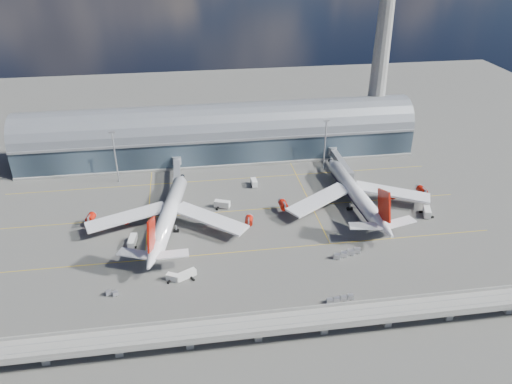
{
  "coord_description": "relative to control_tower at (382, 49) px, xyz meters",
  "views": [
    {
      "loc": [
        -16.73,
        -162.51,
        109.17
      ],
      "look_at": [
        9.14,
        10.0,
        14.0
      ],
      "focal_mm": 35.0,
      "sensor_mm": 36.0,
      "label": 1
    }
  ],
  "objects": [
    {
      "name": "floodlight_mast_right",
      "position": [
        -35.0,
        -28.0,
        -38.0
      ],
      "size": [
        3.0,
        0.7,
        25.7
      ],
      "color": "gray",
      "rests_on": "ground"
    },
    {
      "name": "jet_bridge_right",
      "position": [
        -28.0,
        -31.82,
        -46.46
      ],
      "size": [
        4.4,
        32.0,
        7.25
      ],
      "color": "gray",
      "rests_on": "ground"
    },
    {
      "name": "taxi_lines",
      "position": [
        -85.0,
        -60.89,
        -51.63
      ],
      "size": [
        200.0,
        80.12,
        0.01
      ],
      "color": "gold",
      "rests_on": "ground"
    },
    {
      "name": "service_truck_3",
      "position": [
        -4.18,
        -78.67,
        -49.94
      ],
      "size": [
        4.7,
        7.34,
        3.31
      ],
      "rotation": [
        0.0,
        0.0,
        -0.33
      ],
      "color": "silver",
      "rests_on": "ground"
    },
    {
      "name": "terminal",
      "position": [
        -85.0,
        -5.01,
        -40.3
      ],
      "size": [
        200.0,
        30.0,
        28.0
      ],
      "color": "#1F2A35",
      "rests_on": "ground"
    },
    {
      "name": "service_truck_2",
      "position": [
        -105.27,
        -105.83,
        -50.26
      ],
      "size": [
        7.44,
        5.25,
        2.65
      ],
      "rotation": [
        0.0,
        0.0,
        2.05
      ],
      "color": "silver",
      "rests_on": "ground"
    },
    {
      "name": "guideway",
      "position": [
        -85.0,
        -138.0,
        -46.34
      ],
      "size": [
        220.0,
        8.5,
        7.2
      ],
      "color": "gray",
      "rests_on": "ground"
    },
    {
      "name": "cargo_train_1",
      "position": [
        -55.96,
        -125.18,
        -50.8
      ],
      "size": [
        9.72,
        2.72,
        1.6
      ],
      "rotation": [
        0.0,
        0.0,
        1.44
      ],
      "color": "gray",
      "rests_on": "ground"
    },
    {
      "name": "airliner_right",
      "position": [
        -31.41,
        -66.83,
        -45.86
      ],
      "size": [
        67.19,
        70.23,
        22.28
      ],
      "rotation": [
        0.0,
        0.0,
        0.05
      ],
      "color": "white",
      "rests_on": "ground"
    },
    {
      "name": "control_tower",
      "position": [
        0.0,
        0.0,
        0.0
      ],
      "size": [
        19.0,
        19.0,
        103.0
      ],
      "color": "gray",
      "rests_on": "ground"
    },
    {
      "name": "service_truck_0",
      "position": [
        -124.98,
        -82.33,
        -50.04
      ],
      "size": [
        3.36,
        7.69,
        3.08
      ],
      "rotation": [
        0.0,
        0.0,
        -0.13
      ],
      "color": "silver",
      "rests_on": "ground"
    },
    {
      "name": "cargo_train_0",
      "position": [
        -129.77,
        -111.2,
        -50.84
      ],
      "size": [
        4.73,
        2.66,
        1.53
      ],
      "rotation": [
        0.0,
        0.0,
        1.86
      ],
      "color": "gray",
      "rests_on": "ground"
    },
    {
      "name": "jet_bridge_left",
      "position": [
        -107.33,
        -29.88,
        -46.46
      ],
      "size": [
        4.4,
        28.0,
        7.25
      ],
      "color": "gray",
      "rests_on": "ground"
    },
    {
      "name": "cargo_train_2",
      "position": [
        -46.03,
        -101.4,
        -50.62
      ],
      "size": [
        11.74,
        5.0,
        1.95
      ],
      "rotation": [
        0.0,
        0.0,
        1.29
      ],
      "color": "gray",
      "rests_on": "ground"
    },
    {
      "name": "airliner_left",
      "position": [
        -111.26,
        -73.57,
        -45.47
      ],
      "size": [
        67.02,
        70.56,
        21.58
      ],
      "rotation": [
        0.0,
        0.0,
        -0.18
      ],
      "color": "white",
      "rests_on": "ground"
    },
    {
      "name": "service_truck_4",
      "position": [
        -72.04,
        -41.47,
        -50.04
      ],
      "size": [
        2.85,
        5.52,
        3.16
      ],
      "rotation": [
        0.0,
        0.0,
        0.03
      ],
      "color": "silver",
      "rests_on": "ground"
    },
    {
      "name": "floodlight_mast_left",
      "position": [
        -135.0,
        -28.0,
        -38.0
      ],
      "size": [
        3.0,
        0.7,
        25.7
      ],
      "color": "gray",
      "rests_on": "ground"
    },
    {
      "name": "service_truck_1",
      "position": [
        -109.75,
        -106.52,
        -50.31
      ],
      "size": [
        5.0,
        3.89,
        2.63
      ],
      "rotation": [
        0.0,
        0.0,
        1.11
      ],
      "color": "silver",
      "rests_on": "ground"
    },
    {
      "name": "service_truck_5",
      "position": [
        -88.58,
        -59.36,
        -49.99
      ],
      "size": [
        7.15,
        4.93,
        3.23
      ],
      "rotation": [
        0.0,
        0.0,
        1.18
      ],
      "color": "silver",
      "rests_on": "ground"
    },
    {
      "name": "ground",
      "position": [
        -85.0,
        -83.0,
        -51.64
      ],
      "size": [
        500.0,
        500.0,
        0.0
      ],
      "primitive_type": "plane",
      "color": "#474744",
      "rests_on": "ground"
    }
  ]
}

